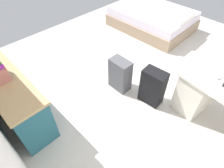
# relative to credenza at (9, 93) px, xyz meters

# --- Properties ---
(ground_plane) EXTENTS (6.09, 6.09, 0.00)m
(ground_plane) POSITION_rel_credenza_xyz_m (-1.11, -2.16, -0.38)
(ground_plane) COLOR beige
(credenza) EXTENTS (1.80, 0.48, 0.76)m
(credenza) POSITION_rel_credenza_xyz_m (0.00, 0.00, 0.00)
(credenza) COLOR #235B6B
(credenza) RESTS_ON ground_plane
(bed) EXTENTS (1.93, 1.44, 0.58)m
(bed) POSITION_rel_credenza_xyz_m (0.12, -3.66, -0.14)
(bed) COLOR gray
(bed) RESTS_ON ground_plane
(suitcase_black) EXTENTS (0.38, 0.25, 0.62)m
(suitcase_black) POSITION_rel_credenza_xyz_m (-1.37, -1.67, -0.07)
(suitcase_black) COLOR black
(suitcase_black) RESTS_ON ground_plane
(suitcase_spare_grey) EXTENTS (0.36, 0.22, 0.58)m
(suitcase_spare_grey) POSITION_rel_credenza_xyz_m (-0.79, -1.53, -0.09)
(suitcase_spare_grey) COLOR #4C4C51
(suitcase_spare_grey) RESTS_ON ground_plane
(computer_mouse) EXTENTS (0.07, 0.11, 0.03)m
(computer_mouse) POSITION_rel_credenza_xyz_m (-2.08, -2.05, 0.36)
(computer_mouse) COLOR white
(computer_mouse) RESTS_ON desk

